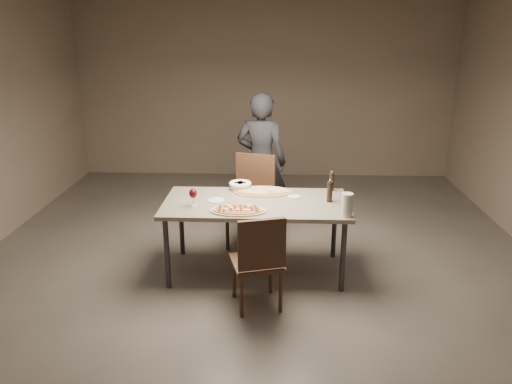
{
  "coord_description": "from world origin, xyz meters",
  "views": [
    {
      "loc": [
        0.19,
        -4.57,
        2.38
      ],
      "look_at": [
        0.0,
        0.0,
        0.85
      ],
      "focal_mm": 35.0,
      "sensor_mm": 36.0,
      "label": 1
    }
  ],
  "objects_px": {
    "ham_pizza": "(263,191)",
    "chair_near": "(259,258)",
    "dining_table": "(256,207)",
    "diner": "(261,162)",
    "bread_basket": "(240,185)",
    "pepper_mill_left": "(330,191)",
    "chair_far": "(252,195)",
    "zucchini_pizza": "(238,210)",
    "carafe": "(347,205)"
  },
  "relations": [
    {
      "from": "pepper_mill_left",
      "to": "carafe",
      "type": "relative_size",
      "value": 1.06
    },
    {
      "from": "dining_table",
      "to": "chair_far",
      "type": "bearing_deg",
      "value": 95.58
    },
    {
      "from": "chair_near",
      "to": "ham_pizza",
      "type": "bearing_deg",
      "value": 74.24
    },
    {
      "from": "ham_pizza",
      "to": "carafe",
      "type": "xyz_separation_m",
      "value": [
        0.77,
        -0.63,
        0.09
      ]
    },
    {
      "from": "pepper_mill_left",
      "to": "chair_far",
      "type": "relative_size",
      "value": 0.22
    },
    {
      "from": "carafe",
      "to": "zucchini_pizza",
      "type": "bearing_deg",
      "value": 175.65
    },
    {
      "from": "pepper_mill_left",
      "to": "diner",
      "type": "height_order",
      "value": "diner"
    },
    {
      "from": "dining_table",
      "to": "chair_far",
      "type": "xyz_separation_m",
      "value": [
        -0.07,
        0.73,
        -0.12
      ]
    },
    {
      "from": "dining_table",
      "to": "chair_far",
      "type": "distance_m",
      "value": 0.74
    },
    {
      "from": "pepper_mill_left",
      "to": "diner",
      "type": "bearing_deg",
      "value": 120.66
    },
    {
      "from": "bread_basket",
      "to": "diner",
      "type": "distance_m",
      "value": 0.86
    },
    {
      "from": "zucchini_pizza",
      "to": "bread_basket",
      "type": "bearing_deg",
      "value": 83.4
    },
    {
      "from": "carafe",
      "to": "chair_near",
      "type": "distance_m",
      "value": 0.93
    },
    {
      "from": "ham_pizza",
      "to": "chair_far",
      "type": "relative_size",
      "value": 0.59
    },
    {
      "from": "dining_table",
      "to": "diner",
      "type": "xyz_separation_m",
      "value": [
        0.01,
        1.21,
        0.14
      ]
    },
    {
      "from": "bread_basket",
      "to": "carafe",
      "type": "height_order",
      "value": "carafe"
    },
    {
      "from": "pepper_mill_left",
      "to": "carafe",
      "type": "bearing_deg",
      "value": -73.27
    },
    {
      "from": "zucchini_pizza",
      "to": "diner",
      "type": "xyz_separation_m",
      "value": [
        0.17,
        1.49,
        0.07
      ]
    },
    {
      "from": "bread_basket",
      "to": "chair_near",
      "type": "distance_m",
      "value": 1.17
    },
    {
      "from": "zucchini_pizza",
      "to": "diner",
      "type": "height_order",
      "value": "diner"
    },
    {
      "from": "bread_basket",
      "to": "carafe",
      "type": "bearing_deg",
      "value": -35.87
    },
    {
      "from": "dining_table",
      "to": "pepper_mill_left",
      "type": "bearing_deg",
      "value": 2.38
    },
    {
      "from": "zucchini_pizza",
      "to": "chair_far",
      "type": "xyz_separation_m",
      "value": [
        0.08,
        1.01,
        -0.2
      ]
    },
    {
      "from": "zucchini_pizza",
      "to": "carafe",
      "type": "distance_m",
      "value": 0.99
    },
    {
      "from": "dining_table",
      "to": "bread_basket",
      "type": "xyz_separation_m",
      "value": [
        -0.18,
        0.38,
        0.11
      ]
    },
    {
      "from": "dining_table",
      "to": "chair_near",
      "type": "relative_size",
      "value": 2.01
    },
    {
      "from": "pepper_mill_left",
      "to": "ham_pizza",
      "type": "bearing_deg",
      "value": 159.08
    },
    {
      "from": "ham_pizza",
      "to": "chair_near",
      "type": "bearing_deg",
      "value": -88.77
    },
    {
      "from": "ham_pizza",
      "to": "carafe",
      "type": "bearing_deg",
      "value": -37.92
    },
    {
      "from": "ham_pizza",
      "to": "diner",
      "type": "distance_m",
      "value": 0.93
    },
    {
      "from": "bread_basket",
      "to": "chair_near",
      "type": "xyz_separation_m",
      "value": [
        0.23,
        -1.1,
        -0.3
      ]
    },
    {
      "from": "bread_basket",
      "to": "chair_far",
      "type": "distance_m",
      "value": 0.44
    },
    {
      "from": "chair_near",
      "to": "diner",
      "type": "bearing_deg",
      "value": 75.78
    },
    {
      "from": "chair_near",
      "to": "bread_basket",
      "type": "bearing_deg",
      "value": 86.58
    },
    {
      "from": "pepper_mill_left",
      "to": "carafe",
      "type": "distance_m",
      "value": 0.4
    },
    {
      "from": "ham_pizza",
      "to": "diner",
      "type": "relative_size",
      "value": 0.36
    },
    {
      "from": "bread_basket",
      "to": "pepper_mill_left",
      "type": "bearing_deg",
      "value": -21.13
    },
    {
      "from": "chair_far",
      "to": "diner",
      "type": "distance_m",
      "value": 0.56
    },
    {
      "from": "ham_pizza",
      "to": "pepper_mill_left",
      "type": "height_order",
      "value": "pepper_mill_left"
    },
    {
      "from": "zucchini_pizza",
      "to": "carafe",
      "type": "xyz_separation_m",
      "value": [
        0.98,
        -0.07,
        0.09
      ]
    },
    {
      "from": "bread_basket",
      "to": "chair_far",
      "type": "relative_size",
      "value": 0.23
    },
    {
      "from": "dining_table",
      "to": "bread_basket",
      "type": "relative_size",
      "value": 7.72
    },
    {
      "from": "chair_far",
      "to": "dining_table",
      "type": "bearing_deg",
      "value": 110.59
    },
    {
      "from": "carafe",
      "to": "ham_pizza",
      "type": "bearing_deg",
      "value": 140.49
    },
    {
      "from": "ham_pizza",
      "to": "chair_near",
      "type": "distance_m",
      "value": 1.04
    },
    {
      "from": "pepper_mill_left",
      "to": "diner",
      "type": "xyz_separation_m",
      "value": [
        -0.7,
        1.18,
        -0.03
      ]
    },
    {
      "from": "chair_near",
      "to": "chair_far",
      "type": "relative_size",
      "value": 0.88
    },
    {
      "from": "pepper_mill_left",
      "to": "chair_near",
      "type": "height_order",
      "value": "pepper_mill_left"
    },
    {
      "from": "bread_basket",
      "to": "diner",
      "type": "xyz_separation_m",
      "value": [
        0.19,
        0.84,
        0.03
      ]
    },
    {
      "from": "chair_far",
      "to": "diner",
      "type": "bearing_deg",
      "value": -85.02
    }
  ]
}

